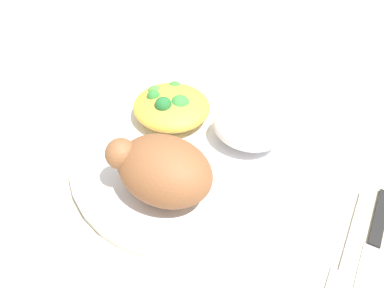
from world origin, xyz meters
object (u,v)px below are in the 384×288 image
object	(u,v)px
knife	(374,245)
mac_cheese_with_broccoli	(171,105)
rice_pile	(248,127)
fork	(349,249)
plate	(192,154)
roasted_chicken	(162,169)

from	to	relation	value
knife	mac_cheese_with_broccoli	bearing A→B (deg)	-13.37
knife	rice_pile	bearing A→B (deg)	-22.25
rice_pile	knife	size ratio (longest dim) A/B	0.46
fork	knife	size ratio (longest dim) A/B	0.75
plate	fork	size ratio (longest dim) A/B	2.10
rice_pile	mac_cheese_with_broccoli	world-z (taller)	rice_pile
roasted_chicken	mac_cheese_with_broccoli	world-z (taller)	roasted_chicken
plate	fork	bearing A→B (deg)	169.23
mac_cheese_with_broccoli	fork	bearing A→B (deg)	162.12
mac_cheese_with_broccoli	fork	size ratio (longest dim) A/B	0.73
roasted_chicken	fork	size ratio (longest dim) A/B	0.81
roasted_chicken	rice_pile	xyz separation A→B (m)	(-0.05, -0.12, -0.01)
plate	fork	distance (m)	0.20
mac_cheese_with_broccoli	knife	size ratio (longest dim) A/B	0.54
rice_pile	mac_cheese_with_broccoli	xyz separation A→B (m)	(0.11, 0.00, -0.00)
roasted_chicken	knife	world-z (taller)	roasted_chicken
plate	roasted_chicken	size ratio (longest dim) A/B	2.60
roasted_chicken	plate	bearing A→B (deg)	-87.52
plate	knife	xyz separation A→B (m)	(-0.22, 0.02, -0.00)
mac_cheese_with_broccoli	fork	world-z (taller)	mac_cheese_with_broccoli
mac_cheese_with_broccoli	knife	bearing A→B (deg)	166.63
plate	rice_pile	size ratio (longest dim) A/B	3.39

